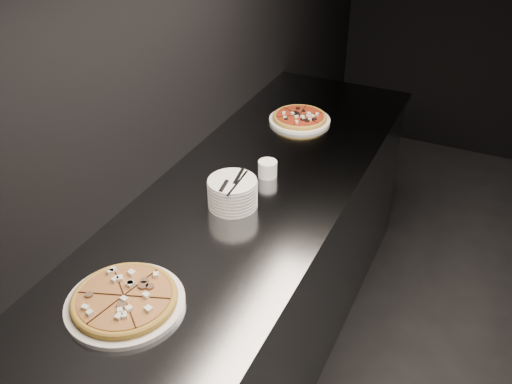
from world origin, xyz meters
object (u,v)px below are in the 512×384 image
at_px(counter, 249,280).
at_px(pizza_tomato, 300,118).
at_px(cutlery, 232,182).
at_px(ramekin, 268,168).
at_px(pizza_mushroom, 125,300).
at_px(plate_stack, 233,193).

bearing_deg(counter, pizza_tomato, 94.03).
bearing_deg(pizza_tomato, cutlery, -87.02).
bearing_deg(ramekin, cutlery, -95.44).
relative_size(counter, ramekin, 31.90).
distance_m(counter, pizza_mushroom, 0.86).
height_order(pizza_mushroom, plate_stack, plate_stack).
bearing_deg(cutlery, counter, 77.74).
distance_m(counter, plate_stack, 0.52).
distance_m(pizza_tomato, ramekin, 0.52).
height_order(counter, pizza_mushroom, pizza_mushroom).
relative_size(counter, plate_stack, 13.40).
bearing_deg(ramekin, counter, -97.73).
bearing_deg(ramekin, pizza_tomato, 97.16).
relative_size(plate_stack, cutlery, 0.93).
relative_size(pizza_tomato, ramekin, 4.43).
distance_m(cutlery, ramekin, 0.27).
relative_size(counter, cutlery, 12.47).
xyz_separation_m(pizza_tomato, ramekin, (0.07, -0.52, 0.02)).
bearing_deg(pizza_mushroom, ramekin, 84.65).
bearing_deg(pizza_mushroom, plate_stack, 85.50).
xyz_separation_m(counter, cutlery, (-0.01, -0.12, 0.57)).
bearing_deg(pizza_mushroom, pizza_tomato, 89.40).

